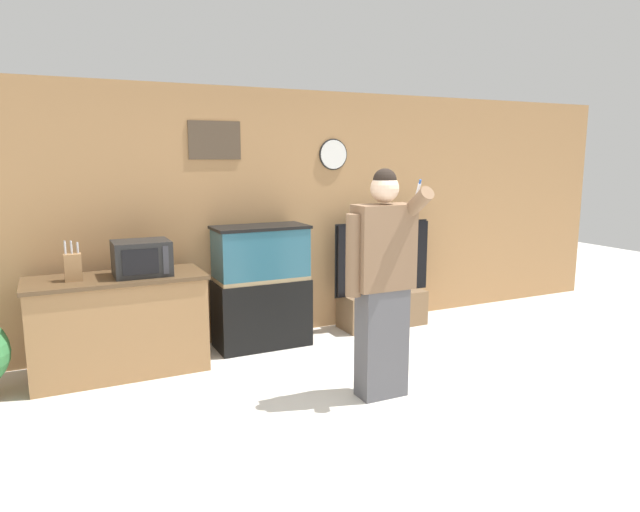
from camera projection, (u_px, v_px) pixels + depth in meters
The scene contains 8 objects.
ground_plane at pixel (354, 439), 3.91m from camera, with size 18.00×18.00×0.00m, color beige.
wall_back_paneled at pixel (239, 216), 5.88m from camera, with size 10.00×0.08×2.60m.
counter_island at pixel (119, 325), 5.05m from camera, with size 1.51×0.66×0.88m.
microwave at pixel (142, 258), 5.00m from camera, with size 0.48×0.39×0.31m.
knife_block at pixel (73, 267), 4.78m from camera, with size 0.14×0.11×0.34m.
aquarium_on_stand at pixel (261, 286), 5.75m from camera, with size 0.94×0.46×1.24m.
tv_on_stand at pixel (382, 296), 6.47m from camera, with size 1.19×0.40×1.20m.
person_standing at pixel (382, 281), 4.47m from camera, with size 0.57×0.43×1.83m.
Camera 1 is at (-1.79, -3.17, 1.92)m, focal length 32.00 mm.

